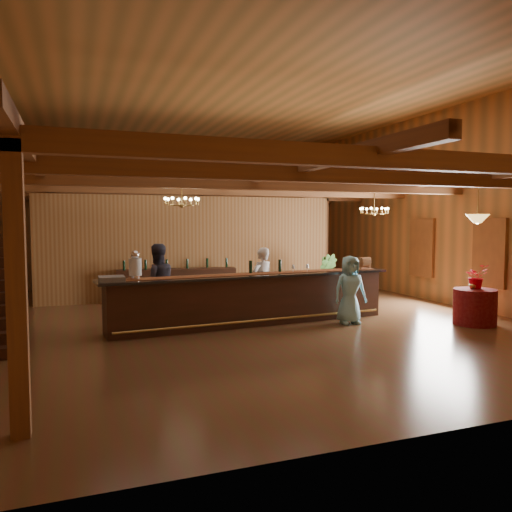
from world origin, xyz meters
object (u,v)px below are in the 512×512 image
object	(u,v)px
chandelier_right	(374,210)
bartender	(262,283)
tasting_bar	(253,299)
beverage_dispenser	(135,266)
pendant_lamp	(477,219)
chandelier_left	(182,201)
raffle_drum	(365,262)
backbar_shelf	(177,285)
round_table	(475,307)
staff_second	(157,283)
floor_plant	(324,275)
guest	(350,290)

from	to	relation	value
chandelier_right	bartender	distance (m)	4.27
tasting_bar	beverage_dispenser	xyz separation A→B (m)	(-2.62, -0.14, 0.85)
tasting_bar	bartender	bearing A→B (deg)	49.78
pendant_lamp	chandelier_left	bearing A→B (deg)	157.07
raffle_drum	backbar_shelf	size ratio (longest dim) A/B	0.10
beverage_dispenser	round_table	world-z (taller)	beverage_dispenser
staff_second	beverage_dispenser	bearing A→B (deg)	53.21
beverage_dispenser	chandelier_left	world-z (taller)	chandelier_left
tasting_bar	staff_second	size ratio (longest dim) A/B	3.77
bartender	floor_plant	xyz separation A→B (m)	(2.95, 2.34, -0.18)
pendant_lamp	chandelier_right	bearing A→B (deg)	98.03
raffle_drum	pendant_lamp	distance (m)	2.79
round_table	chandelier_left	size ratio (longest dim) A/B	1.17
tasting_bar	staff_second	xyz separation A→B (m)	(-2.03, 0.87, 0.34)
round_table	chandelier_left	distance (m)	7.09
staff_second	floor_plant	xyz separation A→B (m)	(5.44, 2.11, -0.24)
round_table	pendant_lamp	xyz separation A→B (m)	(0.00, 0.00, 2.00)
pendant_lamp	guest	bearing A→B (deg)	157.38
beverage_dispenser	backbar_shelf	size ratio (longest dim) A/B	0.18
raffle_drum	chandelier_left	xyz separation A→B (m)	(-4.49, 0.63, 1.48)
pendant_lamp	bartender	distance (m)	5.13
pendant_lamp	guest	distance (m)	3.25
beverage_dispenser	staff_second	size ratio (longest dim) A/B	0.33
staff_second	guest	world-z (taller)	staff_second
beverage_dispenser	bartender	world-z (taller)	beverage_dispenser
chandelier_right	guest	world-z (taller)	chandelier_right
round_table	staff_second	distance (m)	7.26
chandelier_right	floor_plant	size ratio (longest dim) A/B	0.59
chandelier_left	floor_plant	distance (m)	5.73
tasting_bar	chandelier_right	size ratio (longest dim) A/B	8.63
raffle_drum	backbar_shelf	distance (m)	5.50
floor_plant	beverage_dispenser	bearing A→B (deg)	-152.73
beverage_dispenser	backbar_shelf	world-z (taller)	beverage_dispenser
pendant_lamp	round_table	bearing A→B (deg)	0.00
chandelier_left	chandelier_right	size ratio (longest dim) A/B	1.00
bartender	floor_plant	world-z (taller)	bartender
chandelier_left	backbar_shelf	bearing A→B (deg)	81.20
bartender	chandelier_right	bearing A→B (deg)	171.17
raffle_drum	bartender	xyz separation A→B (m)	(-2.58, 0.47, -0.47)
backbar_shelf	round_table	xyz separation A→B (m)	(5.68, -5.61, -0.08)
raffle_drum	bartender	distance (m)	2.67
beverage_dispenser	staff_second	bearing A→B (deg)	59.25
tasting_bar	beverage_dispenser	size ratio (longest dim) A/B	11.51
beverage_dispenser	round_table	distance (m)	7.59
raffle_drum	backbar_shelf	xyz separation A→B (m)	(-4.03, 3.65, -0.84)
raffle_drum	bartender	world-z (taller)	bartender
tasting_bar	raffle_drum	bearing A→B (deg)	-0.99
raffle_drum	staff_second	bearing A→B (deg)	172.19
raffle_drum	chandelier_left	bearing A→B (deg)	171.96
tasting_bar	chandelier_left	distance (m)	2.77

